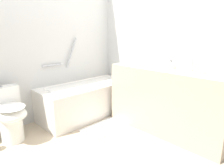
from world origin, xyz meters
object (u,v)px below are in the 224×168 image
at_px(drinking_glass_1, 222,73).
at_px(sink_basin, 163,65).
at_px(bathtub, 87,98).
at_px(toilet, 9,115).
at_px(sink_faucet, 171,63).
at_px(drinking_glass_0, 202,69).
at_px(water_bottle_0, 190,63).
at_px(water_bottle_1, 132,57).
at_px(bath_mat, 106,127).

bearing_deg(drinking_glass_1, sink_basin, 87.88).
distance_m(bathtub, toilet, 1.14).
relative_size(sink_faucet, drinking_glass_1, 2.02).
height_order(drinking_glass_0, drinking_glass_1, drinking_glass_0).
distance_m(sink_faucet, water_bottle_0, 0.41).
relative_size(toilet, water_bottle_0, 3.32).
relative_size(water_bottle_1, drinking_glass_0, 2.36).
bearing_deg(sink_basin, drinking_glass_1, -92.12).
bearing_deg(drinking_glass_1, bath_mat, 113.31).
bearing_deg(water_bottle_0, bathtub, 108.15).
distance_m(water_bottle_0, drinking_glass_0, 0.16).
bearing_deg(drinking_glass_0, bathtub, 105.87).
relative_size(sink_basin, water_bottle_0, 1.69).
xyz_separation_m(toilet, water_bottle_0, (1.60, -1.41, 0.60)).
xyz_separation_m(sink_basin, drinking_glass_0, (-0.02, -0.51, 0.02)).
height_order(water_bottle_0, bath_mat, water_bottle_0).
distance_m(bathtub, drinking_glass_0, 1.72).
bearing_deg(sink_basin, water_bottle_1, 95.92).
relative_size(water_bottle_0, drinking_glass_1, 2.64).
distance_m(toilet, drinking_glass_0, 2.29).
xyz_separation_m(bathtub, water_bottle_1, (0.41, -0.57, 0.67)).
bearing_deg(drinking_glass_0, toilet, 135.37).
height_order(sink_basin, bath_mat, sink_basin).
distance_m(water_bottle_1, drinking_glass_1, 1.19).
xyz_separation_m(sink_faucet, drinking_glass_1, (-0.23, -0.71, 0.00)).
xyz_separation_m(water_bottle_0, drinking_glass_0, (-0.02, -0.15, -0.05)).
bearing_deg(sink_faucet, sink_basin, -180.00).
bearing_deg(drinking_glass_0, bath_mat, 117.85).
height_order(sink_basin, drinking_glass_0, drinking_glass_0).
xyz_separation_m(sink_faucet, water_bottle_1, (-0.25, 0.48, 0.06)).
distance_m(bathtub, sink_faucet, 1.37).
xyz_separation_m(toilet, bath_mat, (1.05, -0.55, -0.33)).
xyz_separation_m(sink_basin, water_bottle_0, (0.00, -0.36, 0.07)).
height_order(bathtub, sink_basin, bathtub).
bearing_deg(sink_basin, toilet, 146.63).
xyz_separation_m(toilet, drinking_glass_0, (1.58, -1.56, 0.55)).
bearing_deg(sink_basin, bath_mat, 137.69).
xyz_separation_m(water_bottle_1, bath_mat, (-0.50, 0.03, -0.93)).
bearing_deg(sink_basin, bathtub, 113.73).
height_order(water_bottle_0, drinking_glass_1, water_bottle_0).
distance_m(toilet, sink_basin, 1.98).
relative_size(sink_basin, sink_faucet, 2.20).
bearing_deg(bath_mat, drinking_glass_1, -66.69).
bearing_deg(drinking_glass_0, water_bottle_0, 83.20).
distance_m(sink_faucet, drinking_glass_1, 0.75).
height_order(sink_basin, water_bottle_1, water_bottle_1).
distance_m(water_bottle_1, drinking_glass_0, 0.98).
relative_size(water_bottle_0, water_bottle_1, 0.94).
height_order(bathtub, drinking_glass_1, bathtub).
bearing_deg(sink_faucet, water_bottle_1, 117.69).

